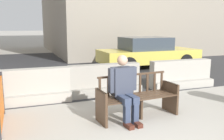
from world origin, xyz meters
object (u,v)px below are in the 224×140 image
Objects in this scene: street_bench at (137,98)px; jersey_barrier_right at (180,76)px; jersey_barrier_centre at (105,82)px; jersey_barrier_left at (29,89)px; car_taxi_near at (148,53)px; seated_person at (124,87)px.

street_bench reaches higher than jersey_barrier_right.
street_bench is 0.86× the size of jersey_barrier_centre.
jersey_barrier_left is 4.47m from jersey_barrier_right.
jersey_barrier_right is at bearing 0.08° from jersey_barrier_left.
car_taxi_near is at bearing 76.83° from jersey_barrier_right.
seated_person is at bearing -144.76° from jersey_barrier_right.
jersey_barrier_centre and jersey_barrier_right have the same top height.
jersey_barrier_centre is at bearing 91.25° from street_bench.
seated_person is 0.29× the size of car_taxi_near.
street_bench is 3.07m from jersey_barrier_right.
car_taxi_near is at bearing 34.34° from jersey_barrier_left.
car_taxi_near is (0.85, 3.63, 0.34)m from jersey_barrier_right.
car_taxi_near reaches higher than seated_person.
street_bench is 0.38× the size of car_taxi_near.
jersey_barrier_centre is 1.00× the size of jersey_barrier_left.
seated_person is 6.65m from car_taxi_near.
jersey_barrier_left is 6.46m from car_taxi_near.
jersey_barrier_centre is 2.47m from jersey_barrier_right.
seated_person is 0.65× the size of jersey_barrier_left.
seated_person is (-0.34, -0.08, 0.29)m from street_bench.
car_taxi_near is at bearing 59.22° from street_bench.
street_bench is 0.46m from seated_person.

